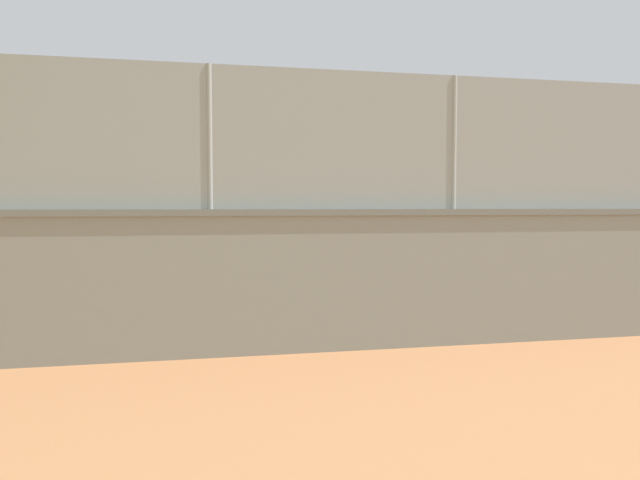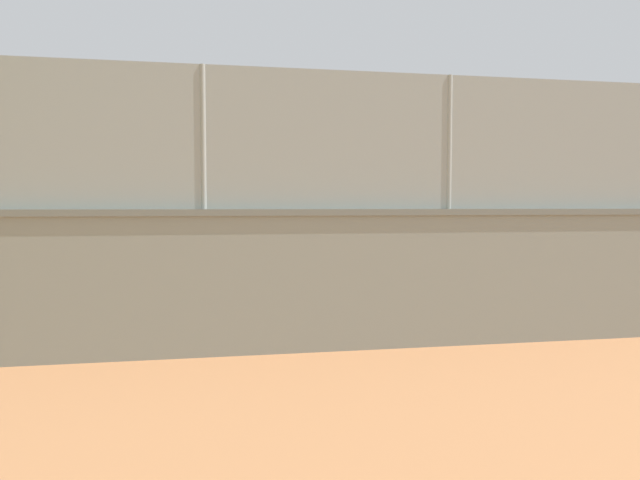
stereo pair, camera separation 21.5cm
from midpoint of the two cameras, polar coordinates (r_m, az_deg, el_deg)
ground_plane at (r=16.87m, az=-0.89°, el=-2.78°), size 260.00×260.00×0.00m
perimeter_wall at (r=7.43m, az=0.78°, el=-3.73°), size 28.46×1.35×1.76m
fence_panel_on_wall at (r=7.42m, az=0.79°, el=9.61°), size 27.95×0.99×1.70m
player_baseline_waiting at (r=11.25m, az=-11.21°, el=-1.04°), size 1.12×0.82×1.61m
player_foreground_swinging at (r=16.40m, az=5.20°, el=0.22°), size 1.13×0.70×1.55m
sports_ball at (r=10.54m, az=-6.27°, el=-5.98°), size 0.19×0.19×0.19m
spare_ball_by_wall at (r=8.93m, az=-28.09°, el=-8.21°), size 0.14×0.14×0.14m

